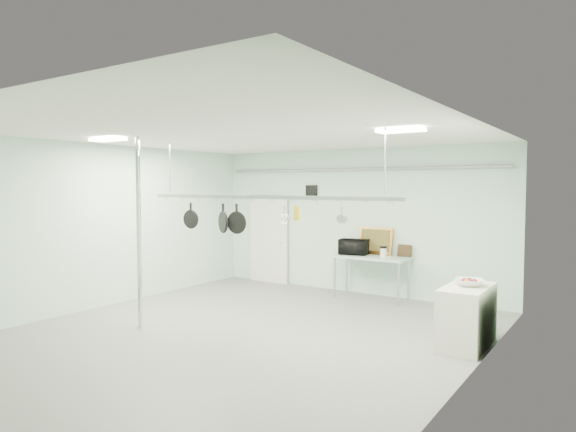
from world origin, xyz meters
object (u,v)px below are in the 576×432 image
Objects in this scene: skillet_left at (191,215)px; skillet_mid at (223,219)px; fruit_bowl at (469,282)px; chrome_pole at (139,233)px; skillet_right at (237,219)px; pot_rack at (262,195)px; coffee_canister at (383,253)px; microwave at (354,247)px; side_cabinet at (467,316)px; prep_table at (371,259)px.

skillet_mid is (0.76, 0.00, -0.03)m from skillet_left.
skillet_mid is (-3.80, -1.14, 0.88)m from fruit_bowl.
skillet_right is at bearing 33.37° from chrome_pole.
fruit_bowl is 3.79m from skillet_right.
chrome_pole is 2.19m from pot_rack.
chrome_pole reaches higher than skillet_mid.
chrome_pole reaches higher than coffee_canister.
skillet_right reaches higher than microwave.
skillet_mid is (-3.78, -1.10, 1.38)m from side_cabinet.
pot_rack is (1.90, 0.90, 0.63)m from chrome_pole.
chrome_pole is at bearing -157.59° from side_cabinet.
skillet_mid is at bearing -114.96° from coffee_canister.
side_cabinet is at bearing 9.64° from skillet_left.
fruit_bowl is 0.84× the size of skillet_right.
skillet_left reaches higher than coffee_canister.
microwave is 1.42× the size of fruit_bowl.
side_cabinet is 4.88m from skillet_left.
coffee_canister is 3.59m from skillet_right.
prep_table is at bearing 54.97° from skillet_left.
fruit_bowl is 0.82× the size of skillet_mid.
fruit_bowl is (2.97, 1.14, -1.28)m from pot_rack.
skillet_left reaches higher than microwave.
skillet_right is (1.37, 0.90, 0.23)m from chrome_pole.
fruit_bowl is (0.02, 0.04, 0.50)m from side_cabinet.
chrome_pole is 0.99m from skillet_left.
pot_rack reaches higher than coffee_canister.
prep_table is 3.99m from skillet_left.
microwave is at bearing 176.94° from prep_table.
prep_table is at bearing 83.09° from pot_rack.
side_cabinet is at bearing -109.40° from fruit_bowl.
coffee_canister is (0.71, -0.06, -0.07)m from microwave.
pot_rack is (-2.95, -1.10, 1.78)m from side_cabinet.
pot_rack is at bearing 28.78° from skillet_mid.
pot_rack is 10.75× the size of skillet_left.
microwave reaches higher than coffee_canister.
side_cabinet is 2.85× the size of fruit_bowl.
coffee_canister is 0.42× the size of skillet_left.
skillet_left is 0.76m from skillet_mid.
pot_rack reaches higher than skillet_left.
skillet_right is at bearing -3.99° from skillet_left.
chrome_pole is 5.37m from side_cabinet.
chrome_pole reaches higher than skillet_left.
prep_table is 3.57m from skillet_right.
prep_table is at bearing 68.78° from skillet_right.
skillet_right is (-0.93, -3.30, 1.00)m from prep_table.
prep_table is at bearing 173.27° from coffee_canister.
prep_table is at bearing 139.95° from fruit_bowl.
prep_table is 1.33× the size of side_cabinet.
side_cabinet is 2.69× the size of skillet_left.
pot_rack is 11.38× the size of fruit_bowl.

